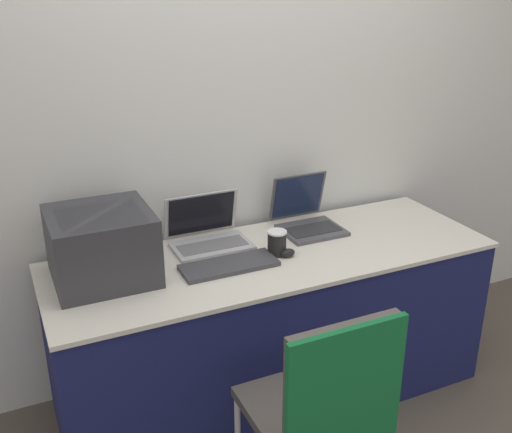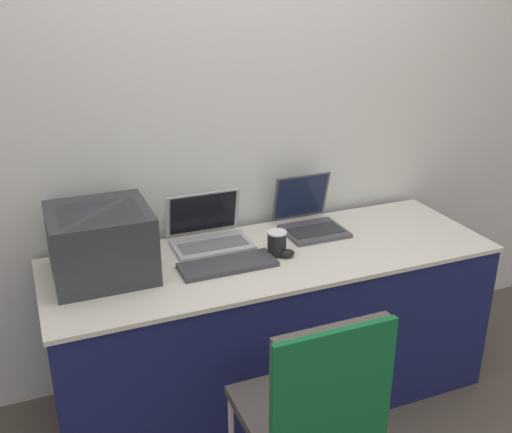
{
  "view_description": "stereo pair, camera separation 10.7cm",
  "coord_description": "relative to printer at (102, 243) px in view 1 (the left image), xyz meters",
  "views": [
    {
      "loc": [
        -1.1,
        -1.86,
        1.95
      ],
      "look_at": [
        -0.07,
        0.37,
        0.95
      ],
      "focal_mm": 42.0,
      "sensor_mm": 36.0,
      "label": 1
    },
    {
      "loc": [
        -1.0,
        -1.9,
        1.95
      ],
      "look_at": [
        -0.07,
        0.37,
        0.95
      ],
      "focal_mm": 42.0,
      "sensor_mm": 36.0,
      "label": 2
    }
  ],
  "objects": [
    {
      "name": "mouse",
      "position": [
        0.78,
        -0.14,
        -0.14
      ],
      "size": [
        0.07,
        0.05,
        0.04
      ],
      "color": "black",
      "rests_on": "table"
    },
    {
      "name": "table",
      "position": [
        0.74,
        -0.08,
        -0.54
      ],
      "size": [
        2.04,
        0.7,
        0.77
      ],
      "color": "#191E51",
      "rests_on": "ground_plane"
    },
    {
      "name": "external_keyboard",
      "position": [
        0.51,
        -0.13,
        -0.15
      ],
      "size": [
        0.42,
        0.16,
        0.02
      ],
      "color": "#3D3D42",
      "rests_on": "table"
    },
    {
      "name": "wall_back",
      "position": [
        0.74,
        0.33,
        0.37
      ],
      "size": [
        8.0,
        0.05,
        2.6
      ],
      "color": "silver",
      "rests_on": "ground_plane"
    },
    {
      "name": "coffee_cup",
      "position": [
        0.75,
        -0.1,
        -0.1
      ],
      "size": [
        0.09,
        0.09,
        0.11
      ],
      "color": "black",
      "rests_on": "table"
    },
    {
      "name": "laptop_left",
      "position": [
        0.51,
        0.13,
        -0.11
      ],
      "size": [
        0.36,
        0.27,
        0.23
      ],
      "color": "#B7B7BC",
      "rests_on": "table"
    },
    {
      "name": "printer",
      "position": [
        0.0,
        0.0,
        0.0
      ],
      "size": [
        0.41,
        0.4,
        0.29
      ],
      "color": "#333338",
      "rests_on": "table"
    },
    {
      "name": "chair",
      "position": [
        0.55,
        -0.89,
        -0.34
      ],
      "size": [
        0.42,
        0.48,
        0.96
      ],
      "color": "#4C4742",
      "rests_on": "ground_plane"
    },
    {
      "name": "laptop_right",
      "position": [
        1.02,
        0.11,
        -0.1
      ],
      "size": [
        0.29,
        0.31,
        0.26
      ],
      "color": "#4C4C51",
      "rests_on": "table"
    }
  ]
}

